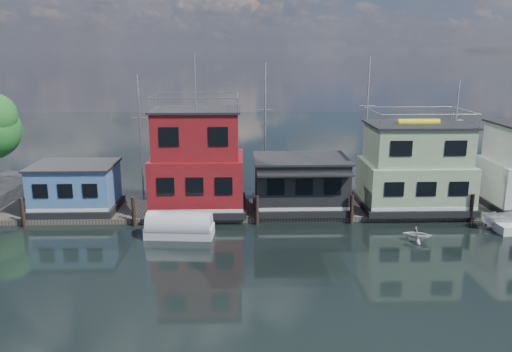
{
  "coord_description": "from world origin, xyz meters",
  "views": [
    {
      "loc": [
        -5.1,
        -25.69,
        12.45
      ],
      "look_at": [
        -3.98,
        12.0,
        3.0
      ],
      "focal_mm": 35.0,
      "sensor_mm": 36.0,
      "label": 1
    }
  ],
  "objects_px": {
    "houseboat_red": "(198,163)",
    "tarp_runabout": "(180,227)",
    "houseboat_blue": "(76,187)",
    "motorboat": "(504,220)",
    "dinghy_white": "(417,234)",
    "houseboat_dark": "(300,183)",
    "houseboat_green": "(415,168)"
  },
  "relations": [
    {
      "from": "houseboat_green",
      "to": "tarp_runabout",
      "type": "relative_size",
      "value": 1.76
    },
    {
      "from": "houseboat_dark",
      "to": "motorboat",
      "type": "relative_size",
      "value": 2.13
    },
    {
      "from": "motorboat",
      "to": "dinghy_white",
      "type": "bearing_deg",
      "value": 105.84
    },
    {
      "from": "houseboat_red",
      "to": "houseboat_green",
      "type": "height_order",
      "value": "houseboat_red"
    },
    {
      "from": "houseboat_blue",
      "to": "houseboat_dark",
      "type": "bearing_deg",
      "value": -0.06
    },
    {
      "from": "houseboat_blue",
      "to": "houseboat_green",
      "type": "bearing_deg",
      "value": 0.0
    },
    {
      "from": "houseboat_green",
      "to": "houseboat_red",
      "type": "bearing_deg",
      "value": -180.0
    },
    {
      "from": "houseboat_blue",
      "to": "houseboat_green",
      "type": "distance_m",
      "value": 26.53
    },
    {
      "from": "dinghy_white",
      "to": "tarp_runabout",
      "type": "bearing_deg",
      "value": 103.79
    },
    {
      "from": "houseboat_red",
      "to": "houseboat_dark",
      "type": "relative_size",
      "value": 1.6
    },
    {
      "from": "houseboat_blue",
      "to": "dinghy_white",
      "type": "xyz_separation_m",
      "value": [
        24.72,
        -6.4,
        -1.71
      ]
    },
    {
      "from": "houseboat_green",
      "to": "houseboat_dark",
      "type": "bearing_deg",
      "value": -179.88
    },
    {
      "from": "houseboat_blue",
      "to": "houseboat_green",
      "type": "xyz_separation_m",
      "value": [
        26.5,
        0.0,
        1.34
      ]
    },
    {
      "from": "tarp_runabout",
      "to": "houseboat_red",
      "type": "bearing_deg",
      "value": 84.45
    },
    {
      "from": "houseboat_dark",
      "to": "tarp_runabout",
      "type": "xyz_separation_m",
      "value": [
        -8.91,
        -5.09,
        -1.71
      ]
    },
    {
      "from": "houseboat_red",
      "to": "tarp_runabout",
      "type": "distance_m",
      "value": 6.2
    },
    {
      "from": "houseboat_red",
      "to": "houseboat_dark",
      "type": "xyz_separation_m",
      "value": [
        8.0,
        -0.02,
        -1.69
      ]
    },
    {
      "from": "houseboat_green",
      "to": "dinghy_white",
      "type": "bearing_deg",
      "value": -105.56
    },
    {
      "from": "houseboat_red",
      "to": "tarp_runabout",
      "type": "height_order",
      "value": "houseboat_red"
    },
    {
      "from": "houseboat_green",
      "to": "motorboat",
      "type": "distance_m",
      "value": 7.31
    },
    {
      "from": "houseboat_dark",
      "to": "houseboat_green",
      "type": "relative_size",
      "value": 0.88
    },
    {
      "from": "houseboat_dark",
      "to": "tarp_runabout",
      "type": "distance_m",
      "value": 10.4
    },
    {
      "from": "houseboat_blue",
      "to": "motorboat",
      "type": "xyz_separation_m",
      "value": [
        31.78,
        -4.16,
        -1.53
      ]
    },
    {
      "from": "houseboat_blue",
      "to": "tarp_runabout",
      "type": "xyz_separation_m",
      "value": [
        8.59,
        -5.11,
        -1.5
      ]
    },
    {
      "from": "tarp_runabout",
      "to": "motorboat",
      "type": "distance_m",
      "value": 23.21
    },
    {
      "from": "dinghy_white",
      "to": "motorboat",
      "type": "height_order",
      "value": "motorboat"
    },
    {
      "from": "houseboat_green",
      "to": "dinghy_white",
      "type": "height_order",
      "value": "houseboat_green"
    },
    {
      "from": "houseboat_red",
      "to": "motorboat",
      "type": "height_order",
      "value": "houseboat_red"
    },
    {
      "from": "houseboat_blue",
      "to": "dinghy_white",
      "type": "relative_size",
      "value": 3.41
    },
    {
      "from": "tarp_runabout",
      "to": "dinghy_white",
      "type": "height_order",
      "value": "tarp_runabout"
    },
    {
      "from": "houseboat_blue",
      "to": "motorboat",
      "type": "relative_size",
      "value": 1.84
    },
    {
      "from": "houseboat_green",
      "to": "motorboat",
      "type": "bearing_deg",
      "value": -38.24
    }
  ]
}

